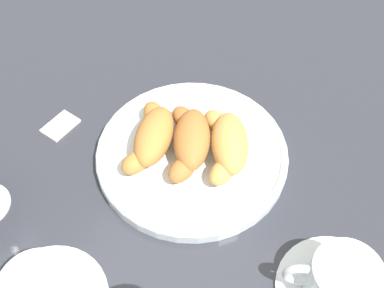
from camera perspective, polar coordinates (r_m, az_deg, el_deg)
ground_plane at (r=0.63m, az=-0.09°, el=-3.43°), size 2.20×2.20×0.00m
pastry_plate at (r=0.63m, az=0.00°, el=-1.10°), size 0.26×0.26×0.02m
croissant_large at (r=0.61m, az=4.38°, el=0.02°), size 0.12×0.11×0.04m
croissant_small at (r=0.61m, az=-0.30°, el=0.54°), size 0.12×0.10×0.04m
croissant_extra at (r=0.62m, az=-4.90°, el=1.08°), size 0.13×0.09×0.04m
coffee_cup_near at (r=0.55m, az=17.81°, el=-16.10°), size 0.14×0.14×0.06m
sugar_packet at (r=0.70m, az=-16.00°, el=2.29°), size 0.05×0.04×0.01m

